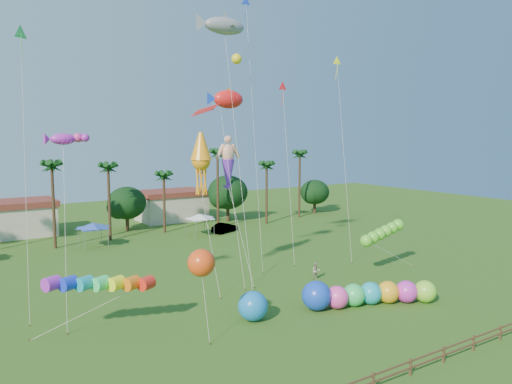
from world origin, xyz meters
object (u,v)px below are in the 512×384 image
caterpillar_inflatable (364,294)px  blue_ball (253,306)px  spectator_b (316,271)px  car_b (225,228)px

caterpillar_inflatable → blue_ball: caterpillar_inflatable is taller
blue_ball → spectator_b: bearing=27.5°
spectator_b → blue_ball: 12.13m
car_b → blue_ball: 33.72m
spectator_b → car_b: bearing=100.8°
caterpillar_inflatable → blue_ball: (-9.22, 2.21, 0.13)m
car_b → caterpillar_inflatable: (-5.66, -32.47, 0.28)m
blue_ball → caterpillar_inflatable: bearing=-13.5°
car_b → blue_ball: (-14.88, -30.26, 0.42)m
spectator_b → blue_ball: bearing=-132.3°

